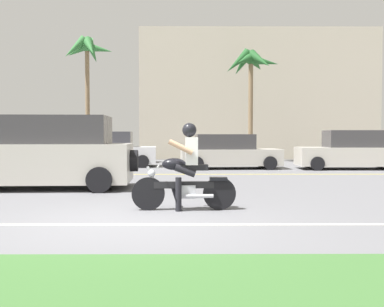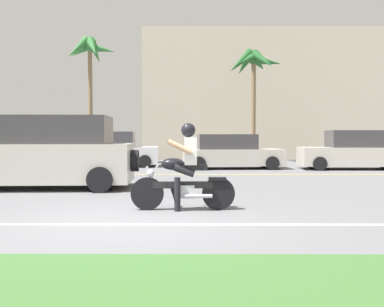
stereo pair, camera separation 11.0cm
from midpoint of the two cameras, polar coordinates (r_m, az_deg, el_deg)
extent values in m
cube|color=slate|center=(10.33, -5.24, -5.62)|extent=(56.00, 30.00, 0.04)
cube|color=silver|center=(7.14, -7.80, -9.04)|extent=(50.40, 0.12, 0.01)
cube|color=yellow|center=(16.02, -3.25, -2.68)|extent=(50.40, 0.12, 0.01)
cylinder|color=black|center=(8.41, -5.41, -5.18)|extent=(0.62, 0.11, 0.62)
cylinder|color=black|center=(8.42, 3.80, -5.16)|extent=(0.62, 0.11, 0.62)
cylinder|color=#B7BAC1|center=(8.37, -4.71, -3.45)|extent=(0.28, 0.06, 0.54)
cube|color=black|center=(8.37, -0.81, -4.06)|extent=(1.13, 0.13, 0.12)
cube|color=#B7BAC1|center=(8.38, -0.45, -4.91)|extent=(0.34, 0.22, 0.25)
ellipsoid|color=black|center=(8.33, -2.09, -1.38)|extent=(0.46, 0.25, 0.23)
cube|color=black|center=(8.34, 0.61, -1.80)|extent=(0.50, 0.24, 0.10)
cube|color=black|center=(8.39, 3.66, -3.27)|extent=(0.34, 0.17, 0.06)
cylinder|color=#B7BAC1|center=(8.35, -4.15, -1.70)|extent=(0.06, 0.64, 0.04)
sphere|color=#B7BAC1|center=(8.36, -5.00, -2.54)|extent=(0.14, 0.14, 0.14)
cylinder|color=#B7BAC1|center=(8.28, 1.22, -5.51)|extent=(0.52, 0.09, 0.07)
cube|color=white|center=(8.32, 0.19, 0.33)|extent=(0.24, 0.34, 0.52)
sphere|color=black|center=(8.32, -0.10, 3.04)|extent=(0.27, 0.27, 0.27)
cylinder|color=black|center=(8.44, -0.67, -2.10)|extent=(0.42, 0.15, 0.26)
cylinder|color=black|center=(8.24, -0.66, -2.21)|extent=(0.42, 0.15, 0.26)
cylinder|color=black|center=(8.24, -1.52, -5.29)|extent=(0.12, 0.12, 0.63)
cylinder|color=black|center=(8.52, -1.79, -5.29)|extent=(0.21, 0.12, 0.35)
cylinder|color=tan|center=(8.52, -1.24, 0.90)|extent=(0.47, 0.11, 0.29)
cylinder|color=tan|center=(8.11, -1.24, 0.83)|extent=(0.47, 0.11, 0.29)
cube|color=beige|center=(12.40, -18.79, -1.14)|extent=(4.91, 2.08, 1.01)
cube|color=#3B3A3D|center=(12.35, -18.42, 2.91)|extent=(3.55, 1.76, 0.73)
cylinder|color=black|center=(12.96, -10.17, -2.51)|extent=(0.65, 0.25, 0.64)
cylinder|color=black|center=(11.12, -11.53, -3.32)|extent=(0.65, 0.25, 0.64)
cylinder|color=black|center=(11.92, -7.12, -0.92)|extent=(0.22, 0.58, 0.58)
cylinder|color=black|center=(19.12, -23.12, -1.22)|extent=(0.57, 0.21, 0.56)
cylinder|color=black|center=(20.69, -21.54, -0.94)|extent=(0.57, 0.21, 0.56)
cube|color=silver|center=(20.26, -9.95, -0.18)|extent=(4.16, 2.10, 0.74)
cube|color=#414147|center=(20.27, -10.65, 1.82)|extent=(2.45, 1.72, 0.68)
cylinder|color=black|center=(19.59, -14.48, -1.02)|extent=(0.57, 0.22, 0.56)
cylinder|color=black|center=(19.25, -5.93, -1.02)|extent=(0.57, 0.22, 0.56)
cylinder|color=black|center=(21.38, -13.56, -0.74)|extent=(0.57, 0.22, 0.56)
cylinder|color=black|center=(21.07, -5.73, -0.73)|extent=(0.57, 0.22, 0.56)
cube|color=beige|center=(18.78, 5.43, -0.45)|extent=(4.28, 1.96, 0.68)
cube|color=#3B3A3D|center=(18.72, 4.68, 1.53)|extent=(2.51, 1.61, 0.62)
cylinder|color=black|center=(17.78, 1.07, -1.29)|extent=(0.57, 0.22, 0.56)
cylinder|color=black|center=(18.28, 10.49, -1.23)|extent=(0.57, 0.22, 0.56)
cylinder|color=black|center=(19.45, 0.66, -0.97)|extent=(0.57, 0.22, 0.56)
cylinder|color=black|center=(19.90, 9.31, -0.93)|extent=(0.57, 0.22, 0.56)
cube|color=beige|center=(19.56, 20.18, -0.35)|extent=(4.40, 1.74, 0.76)
cube|color=#3B3A3D|center=(19.63, 20.93, 1.78)|extent=(2.56, 1.47, 0.70)
cylinder|color=black|center=(20.88, 23.55, -0.94)|extent=(0.56, 0.19, 0.56)
cylinder|color=black|center=(19.93, 15.15, -0.97)|extent=(0.56, 0.19, 0.56)
cylinder|color=black|center=(18.35, 16.32, -1.27)|extent=(0.56, 0.19, 0.56)
cylinder|color=#846B4C|center=(22.68, -12.83, 6.09)|extent=(0.21, 0.21, 5.82)
sphere|color=#337538|center=(23.06, -12.90, 13.32)|extent=(0.55, 0.55, 0.55)
cone|color=#337538|center=(22.87, -11.41, 13.04)|extent=(1.44, 0.57, 0.74)
cone|color=#337538|center=(23.56, -12.23, 12.71)|extent=(0.76, 1.37, 1.28)
cone|color=#337538|center=(23.43, -14.02, 12.76)|extent=(1.48, 1.10, 0.90)
cone|color=#337538|center=(22.87, -14.38, 13.01)|extent=(1.37, 1.06, 1.28)
cone|color=#337538|center=(22.46, -12.52, 13.23)|extent=(1.05, 1.43, 1.19)
cylinder|color=#846B4C|center=(23.64, 8.06, 5.52)|extent=(0.24, 0.24, 5.44)
sphere|color=#235B28|center=(23.94, 8.10, 12.04)|extent=(0.63, 0.63, 0.63)
cone|color=#235B28|center=(23.97, 9.75, 11.60)|extent=(1.62, 0.65, 0.81)
cone|color=#235B28|center=(24.53, 8.72, 11.39)|extent=(1.28, 1.66, 0.97)
cone|color=#235B28|center=(24.41, 6.99, 11.45)|extent=(1.29, 1.52, 1.44)
cone|color=#235B28|center=(23.86, 6.43, 11.66)|extent=(1.51, 0.61, 1.42)
cone|color=#235B28|center=(23.32, 7.30, 11.88)|extent=(1.38, 1.63, 0.99)
cone|color=#235B28|center=(23.43, 9.28, 11.82)|extent=(1.37, 1.60, 1.24)
cube|color=beige|center=(28.59, 8.71, 7.34)|extent=(14.36, 4.00, 7.81)
camera|label=1|loc=(0.05, -89.69, 0.01)|focal=41.36mm
camera|label=2|loc=(0.05, 90.31, -0.01)|focal=41.36mm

